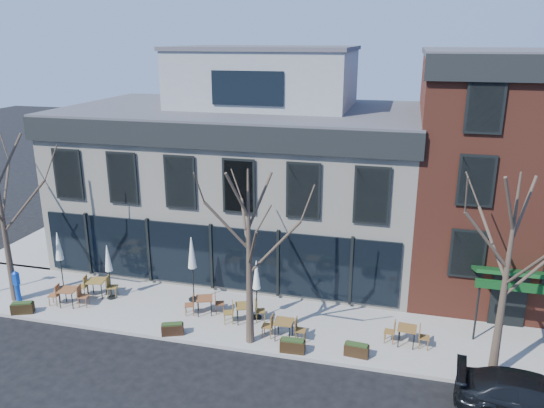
% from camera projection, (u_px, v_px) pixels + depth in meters
% --- Properties ---
extents(ground, '(120.00, 120.00, 0.00)m').
position_uv_depth(ground, '(214.00, 292.00, 25.40)').
color(ground, black).
rests_on(ground, ground).
extents(sidewalk_front, '(33.50, 4.70, 0.15)m').
position_uv_depth(sidewalk_front, '(268.00, 322.00, 22.62)').
color(sidewalk_front, gray).
rests_on(sidewalk_front, ground).
extents(sidewalk_side, '(4.50, 12.00, 0.15)m').
position_uv_depth(sidewalk_side, '(80.00, 229.00, 33.58)').
color(sidewalk_side, gray).
rests_on(sidewalk_side, ground).
extents(corner_building, '(18.39, 10.39, 11.10)m').
position_uv_depth(corner_building, '(245.00, 172.00, 28.65)').
color(corner_building, beige).
rests_on(corner_building, ground).
extents(red_brick_building, '(8.20, 11.78, 11.18)m').
position_uv_depth(red_brick_building, '(503.00, 170.00, 25.24)').
color(red_brick_building, brown).
rests_on(red_brick_building, ground).
extents(tree_corner, '(3.93, 3.98, 7.92)m').
position_uv_depth(tree_corner, '(2.00, 215.00, 23.17)').
color(tree_corner, '#382B21').
rests_on(tree_corner, sidewalk_front).
extents(tree_mid, '(3.50, 3.55, 7.04)m').
position_uv_depth(tree_mid, '(249.00, 257.00, 19.94)').
color(tree_mid, '#382B21').
rests_on(tree_mid, sidewalk_front).
extents(tree_right, '(3.72, 3.77, 7.48)m').
position_uv_depth(tree_right, '(506.00, 277.00, 17.75)').
color(tree_right, '#382B21').
rests_on(tree_right, sidewalk_front).
extents(parked_sedan, '(4.96, 2.39, 1.39)m').
position_uv_depth(parked_sedan, '(534.00, 399.00, 16.82)').
color(parked_sedan, black).
rests_on(parked_sedan, ground).
extents(call_box, '(0.30, 0.30, 1.50)m').
position_uv_depth(call_box, '(17.00, 285.00, 24.06)').
color(call_box, '#0D3AAB').
rests_on(call_box, sidewalk_front).
extents(cafe_set_0, '(1.89, 0.85, 0.97)m').
position_uv_depth(cafe_set_0, '(69.00, 295.00, 23.72)').
color(cafe_set_0, brown).
rests_on(cafe_set_0, sidewalk_front).
extents(cafe_set_1, '(1.98, 0.93, 1.02)m').
position_uv_depth(cafe_set_1, '(97.00, 286.00, 24.52)').
color(cafe_set_1, brown).
rests_on(cafe_set_1, sidewalk_front).
extents(cafe_set_2, '(1.79, 1.04, 0.92)m').
position_uv_depth(cafe_set_2, '(205.00, 304.00, 23.02)').
color(cafe_set_2, brown).
rests_on(cafe_set_2, sidewalk_front).
extents(cafe_set_3, '(1.85, 1.06, 0.95)m').
position_uv_depth(cafe_set_3, '(244.00, 311.00, 22.35)').
color(cafe_set_3, brown).
rests_on(cafe_set_3, sidewalk_front).
extents(cafe_set_4, '(1.82, 0.74, 0.96)m').
position_uv_depth(cafe_set_4, '(284.00, 328.00, 21.08)').
color(cafe_set_4, brown).
rests_on(cafe_set_4, sidewalk_front).
extents(cafe_set_5, '(1.79, 0.76, 0.93)m').
position_uv_depth(cafe_set_5, '(407.00, 334.00, 20.65)').
color(cafe_set_5, brown).
rests_on(cafe_set_5, sidewalk_front).
extents(umbrella_0, '(0.46, 0.46, 2.86)m').
position_uv_depth(umbrella_0, '(59.00, 249.00, 24.88)').
color(umbrella_0, black).
rests_on(umbrella_0, sidewalk_front).
extents(umbrella_1, '(0.42, 0.42, 2.62)m').
position_uv_depth(umbrella_1, '(108.00, 261.00, 23.98)').
color(umbrella_1, black).
rests_on(umbrella_1, sidewalk_front).
extents(umbrella_2, '(0.49, 0.49, 3.08)m').
position_uv_depth(umbrella_2, '(192.00, 256.00, 23.70)').
color(umbrella_2, black).
rests_on(umbrella_2, sidewalk_front).
extents(umbrella_3, '(0.43, 0.43, 2.66)m').
position_uv_depth(umbrella_3, '(256.00, 278.00, 22.23)').
color(umbrella_3, black).
rests_on(umbrella_3, sidewalk_front).
extents(planter_0, '(1.00, 0.68, 0.52)m').
position_uv_depth(planter_0, '(23.00, 308.00, 23.12)').
color(planter_0, black).
rests_on(planter_0, sidewalk_front).
extents(planter_1, '(0.95, 0.66, 0.50)m').
position_uv_depth(planter_1, '(173.00, 329.00, 21.46)').
color(planter_1, black).
rests_on(planter_1, sidewalk_front).
extents(planter_2, '(0.97, 0.43, 0.54)m').
position_uv_depth(planter_2, '(293.00, 346.00, 20.26)').
color(planter_2, black).
rests_on(planter_2, sidewalk_front).
extents(planter_3, '(0.94, 0.44, 0.51)m').
position_uv_depth(planter_3, '(357.00, 350.00, 20.01)').
color(planter_3, black).
rests_on(planter_3, sidewalk_front).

